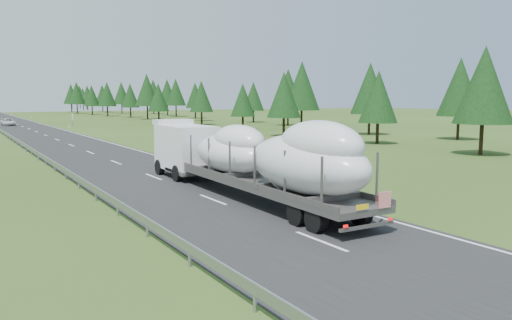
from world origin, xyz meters
TOP-DOWN VIEW (x-y plane):
  - ground at (0.00, 0.00)m, footprint 400.00×400.00m
  - road_surface at (0.00, 100.00)m, footprint 10.00×400.00m
  - marker_posts at (6.50, 155.00)m, footprint 0.13×350.08m
  - highway_sign at (7.20, 80.00)m, footprint 0.08×0.90m
  - tree_line_right at (38.75, 110.40)m, footprint 27.84×300.10m
  - boat_truck at (1.93, 8.50)m, footprint 3.33×20.57m
  - distant_van at (-2.03, 94.66)m, footprint 2.60×5.10m

SIDE VIEW (x-z plane):
  - ground at x=0.00m, z-range 0.00..0.00m
  - road_surface at x=0.00m, z-range 0.00..0.02m
  - marker_posts at x=6.50m, z-range 0.04..1.04m
  - distant_van at x=-2.03m, z-range 0.00..1.38m
  - highway_sign at x=7.20m, z-range 0.51..3.11m
  - boat_truck at x=1.93m, z-range 0.13..4.52m
  - tree_line_right at x=38.75m, z-range 0.68..12.87m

